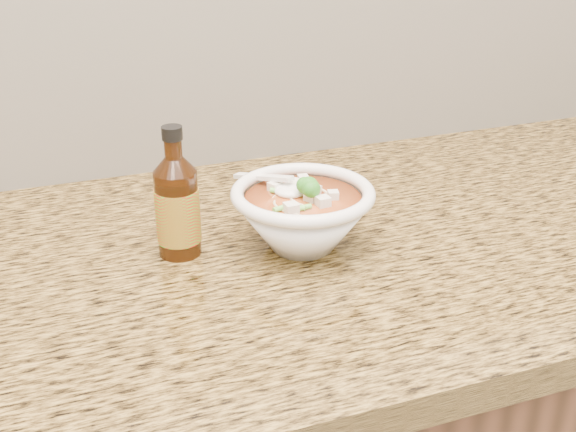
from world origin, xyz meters
name	(u,v)px	position (x,y,z in m)	size (l,w,h in m)	color
counter_slab	(199,269)	(0.00, 1.68, 0.88)	(4.00, 0.68, 0.04)	olive
soup_bowl	(303,216)	(0.13, 1.65, 0.94)	(0.18, 0.20, 0.10)	white
hot_sauce_bottle	(177,207)	(-0.02, 1.69, 0.96)	(0.07, 0.07, 0.17)	#401D08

